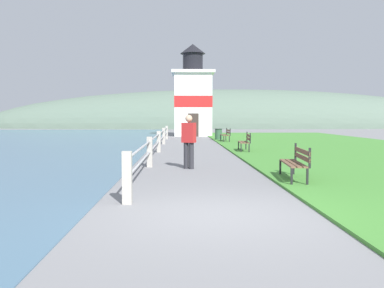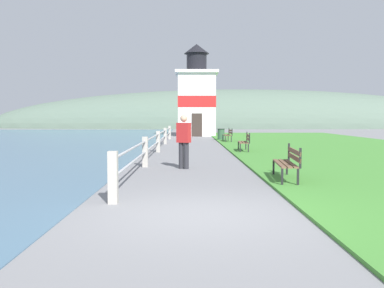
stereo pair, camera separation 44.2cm
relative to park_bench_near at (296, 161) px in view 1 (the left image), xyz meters
name	(u,v)px [view 1 (the left image)]	position (x,y,z in m)	size (l,w,h in m)	color
ground_plane	(218,215)	(-2.37, -3.80, -0.54)	(160.00, 160.00, 0.00)	slate
grass_verge	(341,149)	(5.39, 11.10, -0.51)	(12.00, 44.70, 0.06)	#428433
seawall_railing	(159,140)	(-4.04, 9.37, 0.06)	(0.18, 24.51, 1.01)	#A8A399
park_bench_near	(296,161)	(0.00, 0.00, 0.00)	(0.63, 1.93, 0.94)	brown
park_bench_midway	(245,141)	(0.12, 9.42, 0.00)	(0.57, 1.68, 0.94)	brown
park_bench_far	(226,134)	(0.08, 17.65, 0.00)	(0.53, 1.67, 0.94)	brown
lighthouse	(193,98)	(-1.88, 27.49, 2.86)	(3.75, 3.75, 8.18)	white
person_strolling	(189,140)	(-2.74, 2.78, 0.41)	(0.48, 0.41, 1.74)	#28282D
trash_bin	(218,134)	(-0.25, 19.81, -0.12)	(0.54, 0.54, 0.84)	#2D5138
distant_hillside	(235,128)	(5.63, 56.00, -0.54)	(80.00, 16.00, 12.00)	#566B5B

